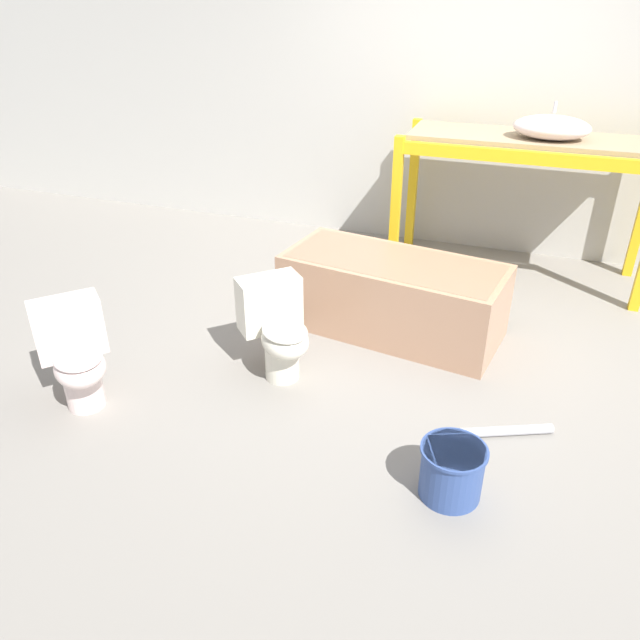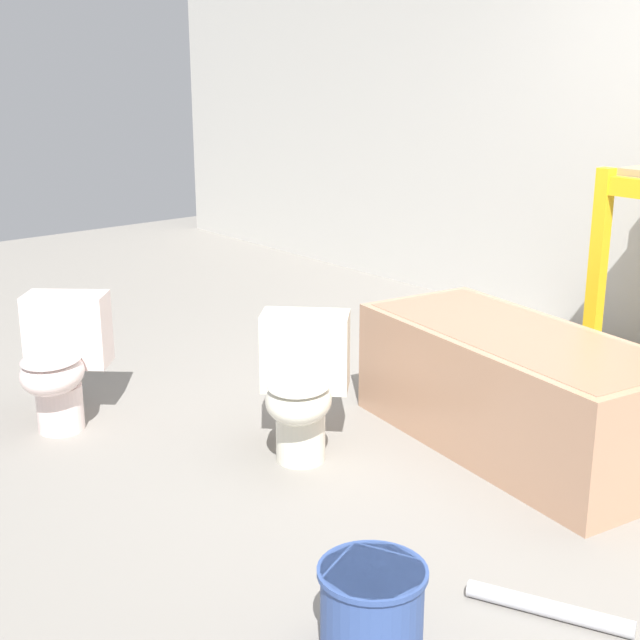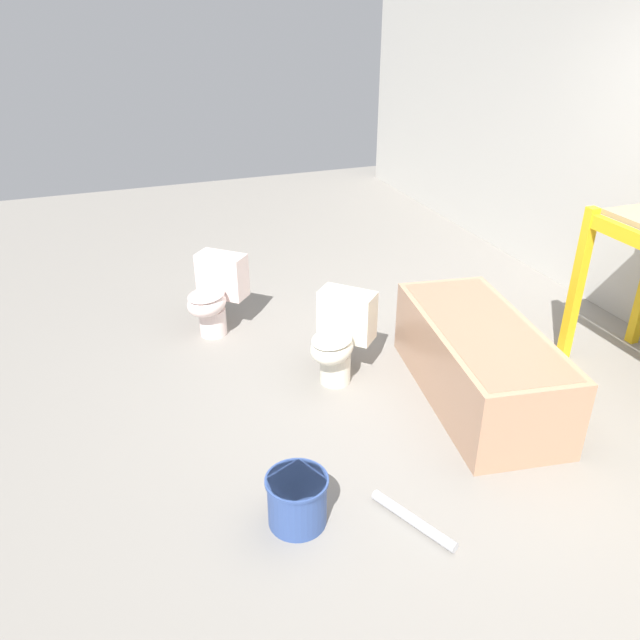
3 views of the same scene
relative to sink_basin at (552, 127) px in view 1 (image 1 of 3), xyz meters
name	(u,v)px [view 1 (image 1 of 3)]	position (x,y,z in m)	size (l,w,h in m)	color
ground_plane	(405,335)	(-0.73, -1.20, -1.21)	(12.00, 12.00, 0.00)	gray
warehouse_wall_rear	(468,56)	(-0.73, 0.63, 0.39)	(10.80, 0.08, 3.20)	beige
shelving_rack	(527,161)	(-0.13, 0.06, -0.27)	(1.91, 0.72, 1.13)	yellow
sink_basin	(552,127)	(0.00, 0.00, 0.00)	(0.54, 0.37, 0.25)	silver
bathtub_main	(393,291)	(-0.84, -1.15, -0.91)	(1.55, 0.87, 0.52)	tan
toilet_near	(75,352)	(-2.33, -2.54, -0.89)	(0.60, 0.59, 0.59)	silver
toilet_far	(277,327)	(-1.37, -1.90, -0.89)	(0.59, 0.59, 0.59)	silver
bucket_white	(452,470)	(-0.20, -2.59, -1.07)	(0.31, 0.31, 0.27)	#334C8C
loose_pipe	(506,431)	(0.02, -2.06, -1.19)	(0.49, 0.26, 0.05)	#B7B7BC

